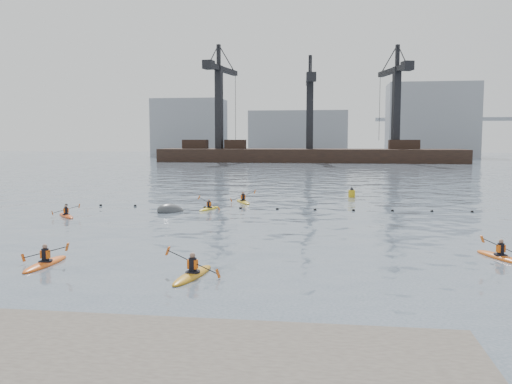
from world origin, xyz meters
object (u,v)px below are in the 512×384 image
nav_buoy (352,194)px  mooring_buoy (171,212)px  kayaker_3 (209,208)px  kayaker_0 (45,263)px  kayaker_1 (193,274)px  kayaker_2 (66,215)px  kayaker_4 (500,256)px  kayaker_5 (243,201)px

nav_buoy → mooring_buoy: bearing=-139.2°
kayaker_3 → nav_buoy: (11.64, 10.58, 0.27)m
kayaker_0 → nav_buoy: kayaker_0 is taller
kayaker_1 → nav_buoy: bearing=86.3°
kayaker_2 → mooring_buoy: (6.79, 3.55, -0.09)m
kayaker_3 → kayaker_2: bearing=-133.5°
kayaker_4 → mooring_buoy: bearing=-57.3°
kayaker_3 → kayaker_4: bearing=-24.1°
kayaker_2 → kayaker_4: size_ratio=0.81×
kayaker_2 → kayaker_4: bearing=-61.9°
kayaker_2 → kayaker_5: size_ratio=0.79×
kayaker_2 → mooring_buoy: size_ratio=1.08×
kayaker_5 → kayaker_3: bearing=-136.9°
kayaker_3 → mooring_buoy: 3.16m
kayaker_4 → nav_buoy: 26.74m
kayaker_3 → kayaker_5: bearing=85.5°
kayaker_4 → nav_buoy: kayaker_4 is taller
kayaker_3 → kayaker_4: 23.47m
kayaker_1 → nav_buoy: kayaker_1 is taller
kayaker_0 → kayaker_1: 7.13m
kayaker_2 → kayaker_5: bearing=0.6°
mooring_buoy → nav_buoy: size_ratio=2.07×
kayaker_1 → kayaker_5: kayaker_1 is taller
kayaker_4 → nav_buoy: bearing=-100.2°
kayaker_5 → nav_buoy: size_ratio=2.85×
nav_buoy → kayaker_5: bearing=-149.7°
kayaker_1 → kayaker_2: kayaker_1 is taller
kayaker_0 → mooring_buoy: bearing=90.7°
kayaker_0 → kayaker_5: (4.96, 24.63, 0.00)m
kayaker_3 → kayaker_5: 5.30m
kayaker_5 → mooring_buoy: size_ratio=1.38×
kayaker_4 → kayaker_2: bearing=-43.8°
nav_buoy → kayaker_2: bearing=-143.0°
kayaker_0 → kayaker_2: (-6.41, 14.40, -0.01)m
kayaker_1 → kayaker_5: bearing=104.6°
kayaker_3 → kayaker_5: (1.96, 4.93, 0.02)m
kayaker_4 → kayaker_5: size_ratio=0.98×
kayaker_3 → nav_buoy: bearing=59.4°
kayaker_4 → kayaker_0: bearing=-11.6°
kayaker_0 → kayaker_1: size_ratio=0.95×
mooring_buoy → nav_buoy: bearing=40.8°
kayaker_1 → kayaker_5: 25.75m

